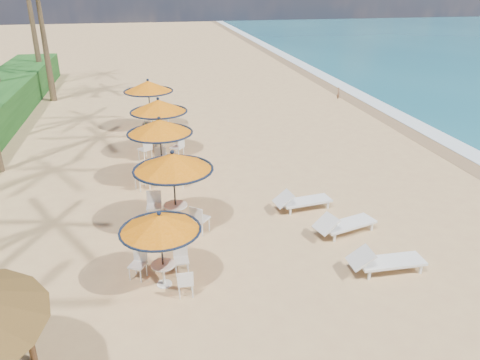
% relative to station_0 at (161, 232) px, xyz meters
% --- Properties ---
extents(ground, '(160.00, 160.00, 0.00)m').
position_rel_station_0_xyz_m(ground, '(5.09, -0.27, -1.59)').
color(ground, tan).
rests_on(ground, ground).
extents(foam_strip, '(1.20, 140.00, 0.04)m').
position_rel_station_0_xyz_m(foam_strip, '(14.39, 9.73, -1.59)').
color(foam_strip, white).
rests_on(foam_strip, ground).
extents(wetsand_band, '(1.40, 140.00, 0.02)m').
position_rel_station_0_xyz_m(wetsand_band, '(13.49, 9.73, -1.59)').
color(wetsand_band, olive).
rests_on(wetsand_band, ground).
extents(station_0, '(2.09, 2.09, 2.18)m').
position_rel_station_0_xyz_m(station_0, '(0.00, 0.00, 0.00)').
color(station_0, black).
rests_on(station_0, ground).
extents(station_1, '(2.53, 2.53, 2.64)m').
position_rel_station_0_xyz_m(station_1, '(0.51, 3.09, 0.34)').
color(station_1, black).
rests_on(station_1, ground).
extents(station_2, '(2.54, 2.65, 2.65)m').
position_rel_station_0_xyz_m(station_2, '(0.30, 6.93, 0.35)').
color(station_2, black).
rests_on(station_2, ground).
extents(station_3, '(2.55, 2.63, 2.66)m').
position_rel_station_0_xyz_m(station_3, '(0.40, 10.04, 0.36)').
color(station_3, black).
rests_on(station_3, ground).
extents(station_4, '(2.58, 2.58, 2.69)m').
position_rel_station_0_xyz_m(station_4, '(0.09, 14.28, 0.37)').
color(station_4, black).
rests_on(station_4, ground).
extents(lounger_near, '(2.15, 0.70, 0.77)m').
position_rel_station_0_xyz_m(lounger_near, '(5.92, -0.63, -1.23)').
color(lounger_near, silver).
rests_on(lounger_near, ground).
extents(lounger_mid, '(2.22, 1.21, 0.76)m').
position_rel_station_0_xyz_m(lounger_mid, '(5.66, 1.55, -1.24)').
color(lounger_mid, silver).
rests_on(lounger_mid, ground).
extents(lounger_far, '(2.12, 0.91, 0.74)m').
position_rel_station_0_xyz_m(lounger_far, '(4.89, 3.44, -1.25)').
color(lounger_far, silver).
rests_on(lounger_far, ground).
extents(person, '(0.22, 0.31, 0.82)m').
position_rel_station_0_xyz_m(person, '(12.50, 18.44, -1.18)').
color(person, '#8A6146').
rests_on(person, ground).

